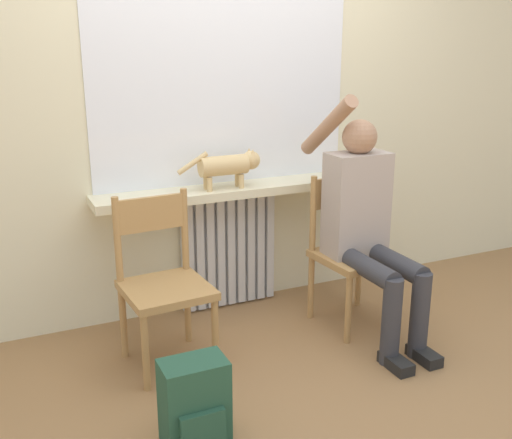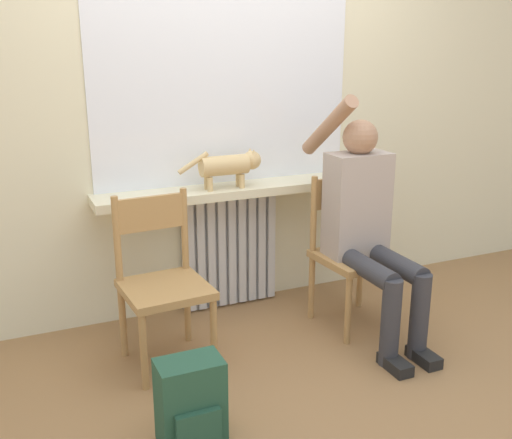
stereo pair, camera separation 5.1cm
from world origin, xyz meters
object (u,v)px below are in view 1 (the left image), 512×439
Objects in this scene: chair_left at (163,281)px; chair_right at (351,250)px; cat at (230,165)px; backpack at (195,404)px; person at (367,221)px.

chair_right is (1.12, -0.00, 0.00)m from chair_left.
cat reaches higher than backpack.
chair_right is 0.85m from cat.
cat is at bearing 141.93° from chair_right.
chair_right is at bearing -3.90° from chair_left.
backpack is at bearing -154.69° from person.
backpack is at bearing -100.59° from chair_left.
backpack is at bearing -119.19° from cat.
person reaches higher than backpack.
person is 1.42m from backpack.
backpack is at bearing -154.31° from chair_right.
chair_right is at bearing 30.20° from backpack.
chair_right is at bearing 91.69° from person.
backpack is (-0.08, -0.70, -0.26)m from chair_left.
person is at bearing -10.47° from chair_left.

